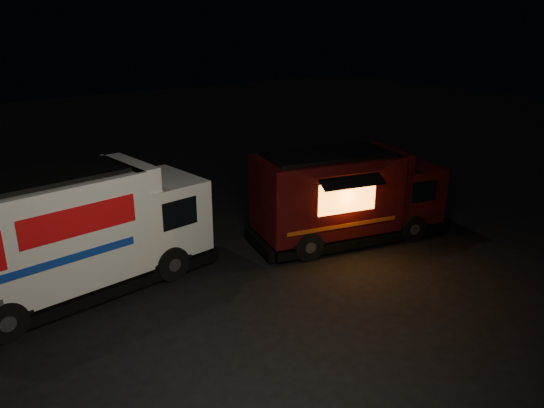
% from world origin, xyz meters
% --- Properties ---
extents(ground, '(80.00, 80.00, 0.00)m').
position_xyz_m(ground, '(0.00, 0.00, 0.00)').
color(ground, black).
rests_on(ground, ground).
extents(white_truck, '(7.54, 3.34, 3.31)m').
position_xyz_m(white_truck, '(-3.79, 3.19, 1.65)').
color(white_truck, silver).
rests_on(white_truck, ground).
extents(red_truck, '(6.67, 3.74, 2.93)m').
position_xyz_m(red_truck, '(4.30, 1.64, 1.47)').
color(red_truck, '#3C0A0D').
rests_on(red_truck, ground).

